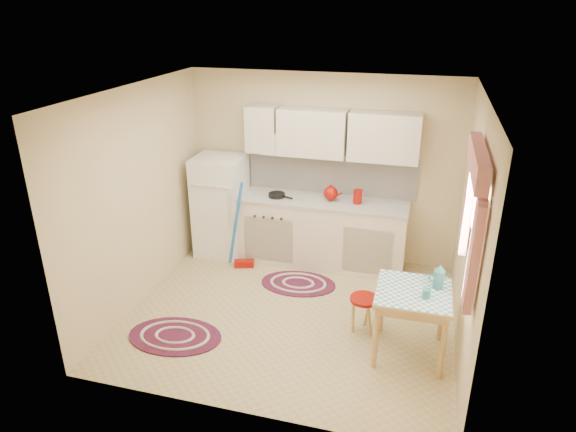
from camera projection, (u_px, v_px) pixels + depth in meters
The scene contains 14 objects.
room_shell at pixel (311, 176), 5.45m from camera, with size 3.64×3.60×2.52m.
fridge at pixel (221, 206), 7.06m from camera, with size 0.65×0.60×1.40m, color white.
broom at pixel (243, 226), 6.68m from camera, with size 0.28×0.12×1.20m, color blue, non-canonical shape.
base_cabinets at pixel (320, 233), 6.87m from camera, with size 2.25×0.60×0.88m, color beige.
countertop at pixel (321, 201), 6.69m from camera, with size 2.27×0.62×0.04m, color #AFACA6.
frying_pan at pixel (277, 195), 6.77m from camera, with size 0.22×0.22×0.05m, color black.
red_kettle at pixel (331, 193), 6.61m from camera, with size 0.20×0.18×0.20m, color #900C05, non-canonical shape.
red_canister at pixel (358, 197), 6.53m from camera, with size 0.11×0.11×0.16m, color #900C05.
table at pixel (410, 323), 5.10m from camera, with size 0.72×0.72×0.72m, color tan.
stool at pixel (363, 315), 5.50m from camera, with size 0.31×0.31×0.42m, color #900C05.
coffee_pot at pixel (439, 277), 4.96m from camera, with size 0.13×0.11×0.26m, color #2A7280, non-canonical shape.
mug at pixel (427, 294), 4.82m from camera, with size 0.08×0.08×0.10m, color #2A7280.
rug_center at pixel (298, 284), 6.49m from camera, with size 0.95×0.63×0.02m, color maroon, non-canonical shape.
rug_left at pixel (175, 336), 5.48m from camera, with size 1.02×0.68×0.02m, color maroon, non-canonical shape.
Camera 1 is at (1.29, -4.83, 3.32)m, focal length 32.00 mm.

